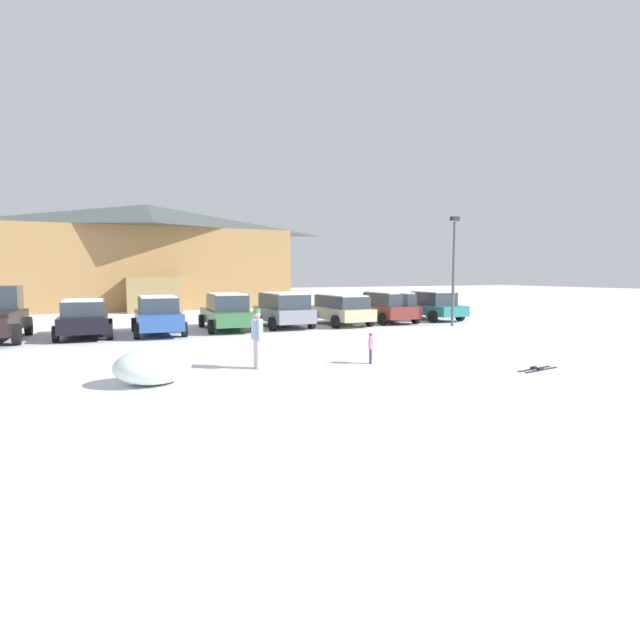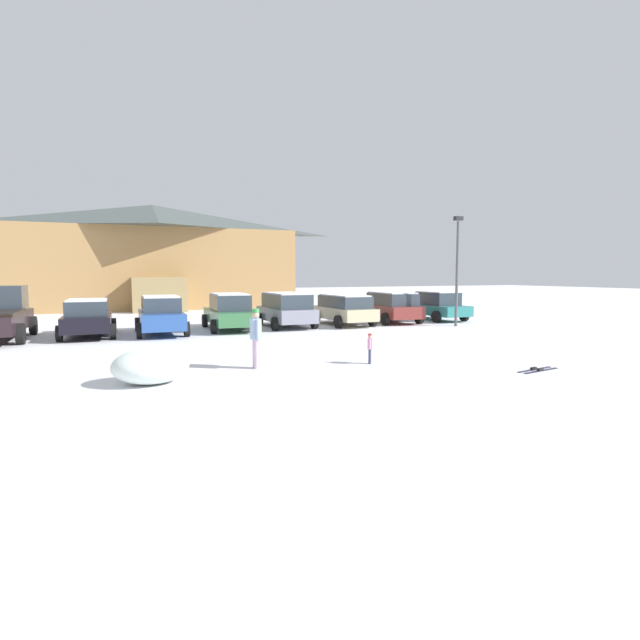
% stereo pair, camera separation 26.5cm
% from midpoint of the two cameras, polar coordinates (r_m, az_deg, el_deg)
% --- Properties ---
extents(ground, '(160.00, 160.00, 0.00)m').
position_cam_midpoint_polar(ground, '(11.19, 20.51, -8.66)').
color(ground, silver).
extents(ski_lodge, '(21.36, 11.76, 7.97)m').
position_cam_midpoint_polar(ski_lodge, '(41.45, -18.33, 6.97)').
color(ski_lodge, '#A27947').
rests_on(ski_lodge, ground).
extents(parked_black_sedan, '(2.28, 4.35, 1.58)m').
position_cam_midpoint_polar(parked_black_sedan, '(22.93, -24.70, 0.25)').
color(parked_black_sedan, black).
rests_on(parked_black_sedan, ground).
extents(parked_blue_hatchback, '(2.25, 4.63, 1.68)m').
position_cam_midpoint_polar(parked_blue_hatchback, '(22.81, -17.42, 0.57)').
color(parked_blue_hatchback, '#284E95').
rests_on(parked_blue_hatchback, ground).
extents(parked_green_coupe, '(2.33, 4.85, 1.72)m').
position_cam_midpoint_polar(parked_green_coupe, '(23.84, -10.00, 0.96)').
color(parked_green_coupe, '#346C3F').
rests_on(parked_green_coupe, ground).
extents(parked_grey_wagon, '(2.26, 4.18, 1.71)m').
position_cam_midpoint_polar(parked_grey_wagon, '(24.63, -3.58, 1.30)').
color(parked_grey_wagon, gray).
rests_on(parked_grey_wagon, ground).
extents(parked_beige_suv, '(2.13, 4.30, 1.57)m').
position_cam_midpoint_polar(parked_beige_suv, '(25.65, 3.05, 1.32)').
color(parked_beige_suv, tan).
rests_on(parked_beige_suv, ground).
extents(parked_maroon_van, '(2.46, 4.23, 1.65)m').
position_cam_midpoint_polar(parked_maroon_van, '(27.27, 8.46, 1.59)').
color(parked_maroon_van, maroon).
rests_on(parked_maroon_van, ground).
extents(parked_teal_hatchback, '(2.15, 4.43, 1.64)m').
position_cam_midpoint_polar(parked_teal_hatchback, '(29.20, 13.37, 1.62)').
color(parked_teal_hatchback, '#297775').
rests_on(parked_teal_hatchback, ground).
extents(skier_child_in_pink_snowsuit, '(0.22, 0.29, 0.89)m').
position_cam_midpoint_polar(skier_child_in_pink_snowsuit, '(14.71, 6.24, -3.06)').
color(skier_child_in_pink_snowsuit, '#373D58').
rests_on(skier_child_in_pink_snowsuit, ground).
extents(skier_adult_in_blue_parka, '(0.26, 0.62, 1.67)m').
position_cam_midpoint_polar(skier_adult_in_blue_parka, '(13.95, -6.81, -1.70)').
color(skier_adult_in_blue_parka, silver).
rests_on(skier_adult_in_blue_parka, ground).
extents(pair_of_skis, '(1.47, 0.52, 0.08)m').
position_cam_midpoint_polar(pair_of_skis, '(14.97, 24.08, -5.22)').
color(pair_of_skis, '#1E1D31').
rests_on(pair_of_skis, ground).
extents(lamp_post, '(0.44, 0.24, 5.46)m').
position_cam_midpoint_polar(lamp_post, '(25.95, 15.70, 6.09)').
color(lamp_post, '#515459').
rests_on(lamp_post, ground).
extents(plowed_snow_pile, '(1.81, 1.45, 0.86)m').
position_cam_midpoint_polar(plowed_snow_pile, '(12.63, -18.21, -5.03)').
color(plowed_snow_pile, white).
rests_on(plowed_snow_pile, ground).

